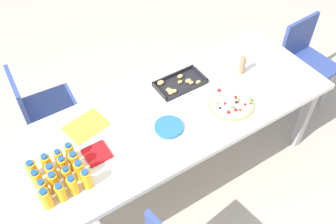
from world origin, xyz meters
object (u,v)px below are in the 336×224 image
at_px(juice_bottle_5, 54,182).
at_px(juice_bottle_10, 63,166).
at_px(juice_bottle_2, 73,185).
at_px(juice_bottle_12, 32,170).
at_px(juice_bottle_14, 59,158).
at_px(fruit_pizza, 231,103).
at_px(party_table, 159,124).
at_px(juice_bottle_15, 70,152).
at_px(juice_bottle_3, 87,179).
at_px(juice_bottle_11, 75,161).
at_px(juice_bottle_6, 68,176).
at_px(chair_end, 305,58).
at_px(juice_bottle_9, 52,173).
at_px(cardboard_tube, 242,65).
at_px(juice_bottle_13, 47,163).
at_px(paper_folder, 86,126).
at_px(plate_stack, 169,127).
at_px(juice_bottle_0, 46,198).
at_px(juice_bottle_1, 61,192).
at_px(juice_bottle_8, 37,179).
at_px(juice_bottle_7, 80,170).
at_px(napkin_stack, 97,153).
at_px(juice_bottle_4, 44,189).

bearing_deg(juice_bottle_5, juice_bottle_10, 41.88).
bearing_deg(juice_bottle_2, juice_bottle_12, 124.10).
bearing_deg(juice_bottle_14, fruit_pizza, -8.18).
relative_size(party_table, juice_bottle_15, 17.23).
xyz_separation_m(juice_bottle_3, juice_bottle_15, (-0.00, 0.22, 0.00)).
distance_m(juice_bottle_5, juice_bottle_11, 0.17).
height_order(party_table, juice_bottle_6, juice_bottle_6).
xyz_separation_m(party_table, chair_end, (1.54, 0.08, -0.16)).
height_order(juice_bottle_9, cardboard_tube, cardboard_tube).
relative_size(chair_end, juice_bottle_13, 6.10).
relative_size(juice_bottle_2, fruit_pizza, 0.45).
height_order(juice_bottle_12, fruit_pizza, juice_bottle_12).
bearing_deg(juice_bottle_12, juice_bottle_5, -63.67).
bearing_deg(paper_folder, plate_stack, -34.66).
distance_m(juice_bottle_6, plate_stack, 0.70).
bearing_deg(paper_folder, chair_end, -3.45).
relative_size(juice_bottle_0, juice_bottle_11, 1.07).
height_order(juice_bottle_13, juice_bottle_14, juice_bottle_13).
bearing_deg(juice_bottle_5, juice_bottle_11, 25.61).
relative_size(juice_bottle_6, cardboard_tube, 0.93).
distance_m(juice_bottle_2, juice_bottle_3, 0.08).
relative_size(juice_bottle_5, juice_bottle_12, 1.12).
xyz_separation_m(chair_end, juice_bottle_1, (-2.30, -0.29, 0.29)).
bearing_deg(juice_bottle_8, juice_bottle_13, 43.17).
xyz_separation_m(juice_bottle_5, juice_bottle_9, (0.01, 0.07, -0.01)).
bearing_deg(juice_bottle_3, juice_bottle_9, 135.35).
bearing_deg(juice_bottle_13, juice_bottle_7, -47.31).
bearing_deg(juice_bottle_15, paper_folder, 47.17).
bearing_deg(party_table, juice_bottle_10, -174.71).
relative_size(chair_end, juice_bottle_12, 6.16).
bearing_deg(juice_bottle_12, juice_bottle_14, -2.25).
bearing_deg(paper_folder, napkin_stack, -98.85).
bearing_deg(juice_bottle_0, juice_bottle_6, 26.53).
relative_size(juice_bottle_2, juice_bottle_8, 1.03).
bearing_deg(juice_bottle_4, juice_bottle_12, 93.40).
xyz_separation_m(juice_bottle_2, cardboard_tube, (1.44, 0.27, 0.01)).
relative_size(juice_bottle_1, paper_folder, 0.53).
bearing_deg(party_table, juice_bottle_4, -170.13).
bearing_deg(juice_bottle_10, juice_bottle_1, -117.07).
bearing_deg(juice_bottle_14, plate_stack, -9.44).
distance_m(juice_bottle_0, paper_folder, 0.58).
bearing_deg(juice_bottle_0, napkin_stack, 24.46).
xyz_separation_m(juice_bottle_12, juice_bottle_15, (0.23, -0.01, 0.00)).
distance_m(juice_bottle_6, juice_bottle_8, 0.17).
xyz_separation_m(juice_bottle_7, juice_bottle_11, (0.00, 0.08, -0.00)).
relative_size(juice_bottle_1, juice_bottle_4, 0.97).
bearing_deg(juice_bottle_15, juice_bottle_11, -91.49).
distance_m(juice_bottle_2, juice_bottle_6, 0.08).
xyz_separation_m(juice_bottle_11, fruit_pizza, (1.10, -0.09, -0.05)).
xyz_separation_m(juice_bottle_1, juice_bottle_6, (0.07, 0.08, 0.00)).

